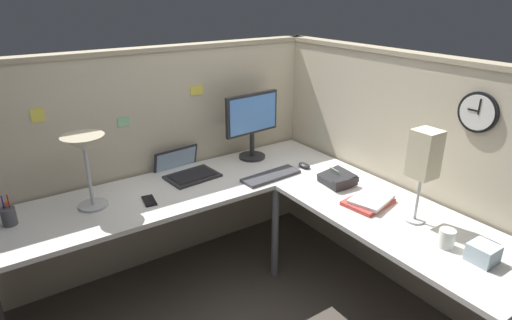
% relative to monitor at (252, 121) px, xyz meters
% --- Properties ---
extents(ground_plane, '(6.80, 6.80, 0.00)m').
position_rel_monitor_xyz_m(ground_plane, '(-0.29, -0.64, -1.02)').
color(ground_plane, '#4C443D').
extents(cubicle_wall_back, '(2.57, 0.12, 1.58)m').
position_rel_monitor_xyz_m(cubicle_wall_back, '(-0.65, 0.23, -0.23)').
color(cubicle_wall_back, beige).
rests_on(cubicle_wall_back, ground).
extents(cubicle_wall_right, '(0.12, 2.37, 1.58)m').
position_rel_monitor_xyz_m(cubicle_wall_right, '(0.58, -0.90, -0.23)').
color(cubicle_wall_right, beige).
rests_on(cubicle_wall_right, ground).
extents(desk, '(2.35, 2.15, 0.73)m').
position_rel_monitor_xyz_m(desk, '(-0.43, -0.69, -0.39)').
color(desk, silver).
rests_on(desk, ground).
extents(monitor, '(0.46, 0.20, 0.50)m').
position_rel_monitor_xyz_m(monitor, '(0.00, 0.00, 0.00)').
color(monitor, '#232326').
rests_on(monitor, desk).
extents(laptop, '(0.38, 0.41, 0.22)m').
position_rel_monitor_xyz_m(laptop, '(-0.55, 0.02, -0.27)').
color(laptop, '#232326').
rests_on(laptop, desk).
extents(keyboard, '(0.44, 0.17, 0.02)m').
position_rel_monitor_xyz_m(keyboard, '(-0.09, -0.38, -0.28)').
color(keyboard, '#38383D').
rests_on(keyboard, desk).
extents(computer_mouse, '(0.06, 0.10, 0.03)m').
position_rel_monitor_xyz_m(computer_mouse, '(0.21, -0.37, -0.28)').
color(computer_mouse, '#232326').
rests_on(computer_mouse, desk).
extents(desk_lamp_dome, '(0.24, 0.24, 0.44)m').
position_rel_monitor_xyz_m(desk_lamp_dome, '(-1.22, -0.12, 0.07)').
color(desk_lamp_dome, '#B7BABF').
rests_on(desk_lamp_dome, desk).
extents(pen_cup, '(0.08, 0.08, 0.18)m').
position_rel_monitor_xyz_m(pen_cup, '(-1.65, -0.08, -0.24)').
color(pen_cup, '#4C4C51').
rests_on(pen_cup, desk).
extents(cell_phone, '(0.09, 0.15, 0.01)m').
position_rel_monitor_xyz_m(cell_phone, '(-0.92, -0.25, -0.29)').
color(cell_phone, black).
rests_on(cell_phone, desk).
extents(office_phone, '(0.21, 0.22, 0.11)m').
position_rel_monitor_xyz_m(office_phone, '(0.20, -0.72, -0.26)').
color(office_phone, '#232326').
rests_on(office_phone, desk).
extents(book_stack, '(0.32, 0.26, 0.04)m').
position_rel_monitor_xyz_m(book_stack, '(0.17, -1.02, -0.27)').
color(book_stack, '#BF3F38').
rests_on(book_stack, desk).
extents(desk_lamp_paper, '(0.13, 0.13, 0.53)m').
position_rel_monitor_xyz_m(desk_lamp_paper, '(0.23, -1.30, 0.09)').
color(desk_lamp_paper, '#B7BABF').
rests_on(desk_lamp_paper, desk).
extents(coffee_mug, '(0.08, 0.08, 0.10)m').
position_rel_monitor_xyz_m(coffee_mug, '(0.14, -1.55, -0.25)').
color(coffee_mug, silver).
rests_on(coffee_mug, desk).
extents(tissue_box, '(0.12, 0.12, 0.09)m').
position_rel_monitor_xyz_m(tissue_box, '(0.17, -1.72, -0.25)').
color(tissue_box, silver).
rests_on(tissue_box, desk).
extents(wall_clock, '(0.04, 0.22, 0.22)m').
position_rel_monitor_xyz_m(wall_clock, '(0.53, -1.37, 0.30)').
color(wall_clock, black).
extents(pinned_note_leftmost, '(0.10, 0.00, 0.07)m').
position_rel_monitor_xyz_m(pinned_note_leftmost, '(-0.35, 0.18, 0.24)').
color(pinned_note_leftmost, '#EAD84C').
extents(pinned_note_middle, '(0.08, 0.00, 0.06)m').
position_rel_monitor_xyz_m(pinned_note_middle, '(-0.89, 0.18, 0.10)').
color(pinned_note_middle, '#8CCC99').
extents(pinned_note_rightmost, '(0.07, 0.00, 0.08)m').
position_rel_monitor_xyz_m(pinned_note_rightmost, '(-1.39, 0.18, 0.22)').
color(pinned_note_rightmost, '#EAD84C').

